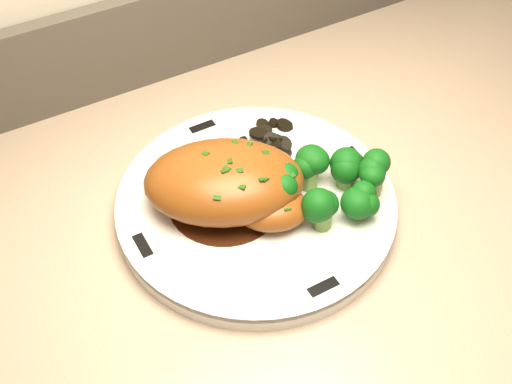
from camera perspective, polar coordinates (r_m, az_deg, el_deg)
plate at (r=0.67m, az=-0.00°, el=-1.13°), size 0.31×0.31×0.02m
rim_accent_0 at (r=0.71m, az=8.87°, el=3.17°), size 0.01×0.03×0.00m
rim_accent_1 at (r=0.74m, az=-4.80°, el=5.79°), size 0.03×0.01×0.00m
rim_accent_2 at (r=0.63m, az=-10.04°, el=-4.70°), size 0.01×0.03×0.00m
rim_accent_3 at (r=0.60m, az=6.00°, el=-8.40°), size 0.03×0.01×0.00m
gravy_pool at (r=0.66m, az=-2.77°, el=-0.89°), size 0.12×0.12×0.00m
chicken_breast at (r=0.63m, az=-2.37°, el=0.68°), size 0.19×0.17×0.06m
mushroom_pile at (r=0.71m, az=0.35°, el=4.11°), size 0.08×0.06×0.02m
broccoli_florets at (r=0.65m, az=6.93°, el=0.64°), size 0.12×0.09×0.04m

